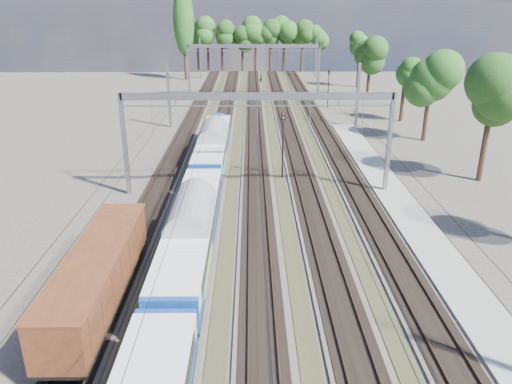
{
  "coord_description": "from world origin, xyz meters",
  "views": [
    {
      "loc": [
        -0.56,
        -11.87,
        16.31
      ],
      "look_at": [
        -0.18,
        22.98,
        2.8
      ],
      "focal_mm": 35.0,
      "sensor_mm": 36.0,
      "label": 1
    }
  ],
  "objects_px": {
    "freight_boxcar": "(98,275)",
    "emu_train": "(191,225)",
    "worker": "(261,78)",
    "signal_near": "(283,137)",
    "signal_far": "(329,84)"
  },
  "relations": [
    {
      "from": "emu_train",
      "to": "freight_boxcar",
      "type": "height_order",
      "value": "emu_train"
    },
    {
      "from": "emu_train",
      "to": "signal_near",
      "type": "xyz_separation_m",
      "value": [
        7.0,
        16.34,
        1.62
      ]
    },
    {
      "from": "emu_train",
      "to": "signal_near",
      "type": "relative_size",
      "value": 9.46
    },
    {
      "from": "emu_train",
      "to": "freight_boxcar",
      "type": "relative_size",
      "value": 4.6
    },
    {
      "from": "emu_train",
      "to": "freight_boxcar",
      "type": "xyz_separation_m",
      "value": [
        -4.5,
        -5.6,
        -0.4
      ]
    },
    {
      "from": "worker",
      "to": "emu_train",
      "type": "bearing_deg",
      "value": 156.69
    },
    {
      "from": "freight_boxcar",
      "to": "signal_far",
      "type": "distance_m",
      "value": 59.05
    },
    {
      "from": "freight_boxcar",
      "to": "emu_train",
      "type": "bearing_deg",
      "value": 51.22
    },
    {
      "from": "emu_train",
      "to": "signal_near",
      "type": "distance_m",
      "value": 17.85
    },
    {
      "from": "signal_far",
      "to": "freight_boxcar",
      "type": "bearing_deg",
      "value": -109.1
    },
    {
      "from": "emu_train",
      "to": "worker",
      "type": "xyz_separation_m",
      "value": [
        6.08,
        75.5,
        -1.57
      ]
    },
    {
      "from": "signal_near",
      "to": "signal_far",
      "type": "xyz_separation_m",
      "value": [
        9.25,
        33.32,
        -0.29
      ]
    },
    {
      "from": "worker",
      "to": "signal_near",
      "type": "relative_size",
      "value": 0.29
    },
    {
      "from": "worker",
      "to": "freight_boxcar",
      "type": "bearing_deg",
      "value": 153.86
    },
    {
      "from": "freight_boxcar",
      "to": "signal_far",
      "type": "height_order",
      "value": "signal_far"
    }
  ]
}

